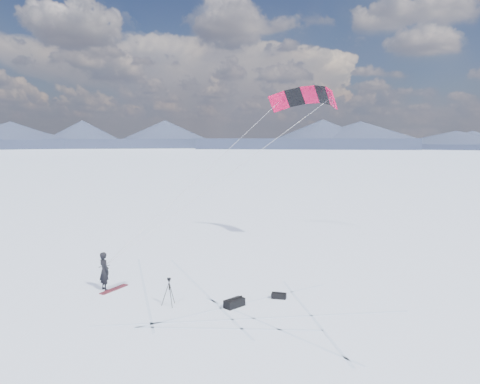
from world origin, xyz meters
TOP-DOWN VIEW (x-y plane):
  - ground at (0.00, 0.00)m, footprint 1800.00×1800.00m
  - horizon_hills at (-0.00, -0.00)m, footprint 704.84×706.81m
  - snow_tracks at (0.33, 0.01)m, footprint 17.62×10.25m
  - snowkiter at (-2.21, 3.93)m, footprint 0.53×0.72m
  - snowboard at (-1.84, 3.74)m, footprint 1.56×1.06m
  - tripod at (-0.49, 0.40)m, footprint 0.62×0.56m
  - gear_bag_a at (1.77, -1.19)m, footprint 0.97×0.60m
  - gear_bag_b at (4.00, -1.34)m, footprint 0.67×0.68m
  - power_kite at (12.02, 6.66)m, footprint 15.44×5.40m

SIDE VIEW (x-z plane):
  - ground at x=0.00m, z-range 0.00..0.00m
  - snowkiter at x=-2.21m, z-range -0.91..0.91m
  - snow_tracks at x=0.33m, z-range 0.00..0.01m
  - snowboard at x=-1.84m, z-range 0.00..0.04m
  - gear_bag_b at x=4.00m, z-range -0.02..0.28m
  - gear_bag_a at x=1.77m, z-range -0.02..0.38m
  - tripod at x=-0.49m, z-range 0.18..1.40m
  - horizon_hills at x=0.00m, z-range -0.84..7.63m
  - power_kite at x=12.02m, z-range 4.96..14.31m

